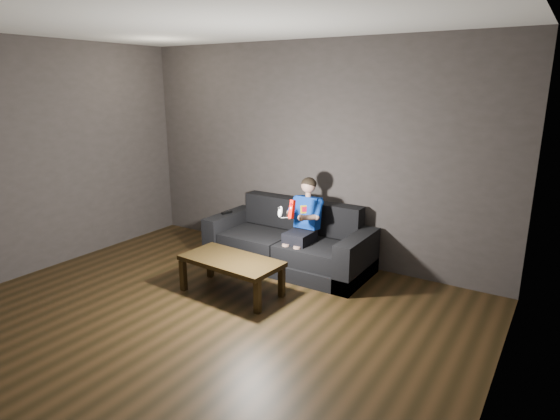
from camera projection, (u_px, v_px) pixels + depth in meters
The scene contains 10 objects.
floor at pixel (172, 339), 4.15m from camera, with size 5.00×5.00×0.00m, color black.
back_wall at pixel (311, 153), 5.83m from camera, with size 5.00×0.04×2.70m, color #342F2D.
right_wall at pixel (495, 246), 2.50m from camera, with size 0.04×5.00×2.70m, color #342F2D.
ceiling at pixel (150, 11), 3.44m from camera, with size 5.00×5.00×0.02m, color silver.
sofa at pixel (289, 246), 5.75m from camera, with size 2.02×0.87×0.78m.
child at pixel (304, 218), 5.48m from camera, with size 0.43×0.52×1.05m.
wii_remote_red at pixel (292, 209), 5.05m from camera, with size 0.06×0.08×0.21m.
nunchuk_white at pixel (280, 212), 5.15m from camera, with size 0.05×0.08×0.13m.
wii_remote_black at pixel (227, 213), 6.07m from camera, with size 0.07×0.15×0.03m.
coffee_table at pixel (231, 263), 4.96m from camera, with size 1.12×0.61×0.39m.
Camera 1 is at (2.80, -2.61, 2.19)m, focal length 30.00 mm.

